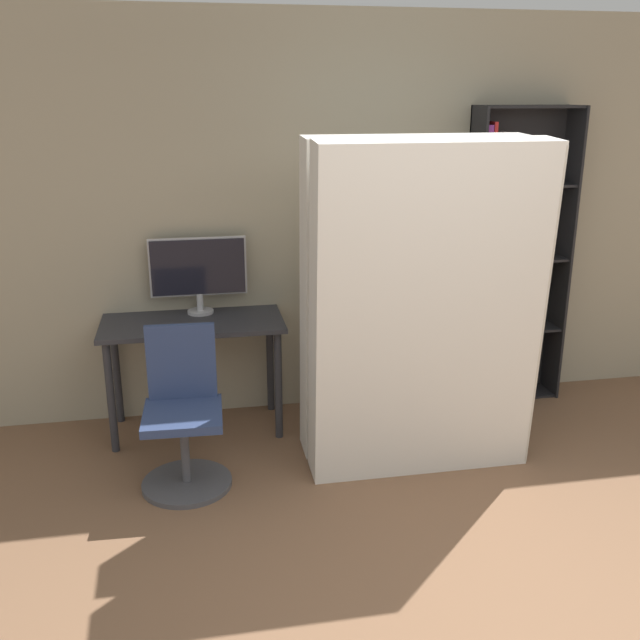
# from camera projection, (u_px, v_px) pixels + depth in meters

# --- Properties ---
(wall_back) EXTENTS (8.00, 0.06, 2.70)m
(wall_back) POSITION_uv_depth(u_px,v_px,m) (368.00, 218.00, 4.94)
(wall_back) COLOR tan
(wall_back) RESTS_ON ground
(desk) EXTENTS (1.17, 0.56, 0.77)m
(desk) POSITION_uv_depth(u_px,v_px,m) (193.00, 339.00, 4.65)
(desk) COLOR #2D2D33
(desk) RESTS_ON ground
(monitor) EXTENTS (0.63, 0.17, 0.51)m
(monitor) POSITION_uv_depth(u_px,v_px,m) (198.00, 270.00, 4.70)
(monitor) COLOR #B7B7BC
(monitor) RESTS_ON desk
(office_chair) EXTENTS (0.52, 0.52, 0.92)m
(office_chair) POSITION_uv_depth(u_px,v_px,m) (184.00, 423.00, 4.09)
(office_chair) COLOR #4C4C51
(office_chair) RESTS_ON ground
(bookshelf) EXTENTS (0.72, 0.28, 2.10)m
(bookshelf) POSITION_uv_depth(u_px,v_px,m) (503.00, 259.00, 5.08)
(bookshelf) COLOR black
(bookshelf) RESTS_ON ground
(mattress_near) EXTENTS (1.32, 0.37, 1.96)m
(mattress_near) POSITION_uv_depth(u_px,v_px,m) (428.00, 315.00, 4.04)
(mattress_near) COLOR silver
(mattress_near) RESTS_ON ground
(mattress_far) EXTENTS (1.32, 0.33, 1.96)m
(mattress_far) POSITION_uv_depth(u_px,v_px,m) (411.00, 300.00, 4.34)
(mattress_far) COLOR silver
(mattress_far) RESTS_ON ground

